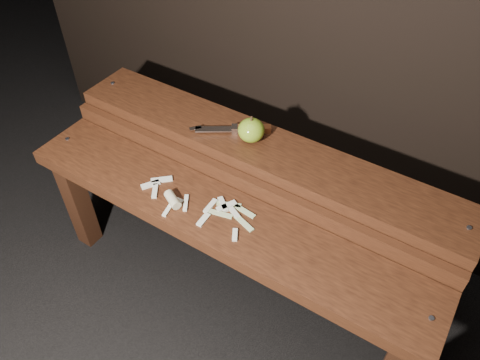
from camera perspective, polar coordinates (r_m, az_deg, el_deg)
The scene contains 6 objects.
ground at distance 1.59m, azimuth -1.20°, elevation -12.94°, with size 60.00×60.00×0.00m, color black.
bench_front_tier at distance 1.27m, azimuth -2.96°, elevation -6.34°, with size 1.20×0.20×0.42m.
bench_rear_tier at distance 1.36m, azimuth 2.41°, elevation 1.56°, with size 1.20×0.21×0.50m.
apple at distance 1.29m, azimuth 1.38°, elevation 6.09°, with size 0.07×0.07×0.08m.
knife at distance 1.34m, azimuth 0.46°, elevation 6.24°, with size 0.21×0.14×0.02m.
apple_scraps at distance 1.25m, azimuth -6.05°, elevation -2.74°, with size 0.35×0.15×0.03m.
Camera 1 is at (0.48, -0.70, 1.34)m, focal length 35.00 mm.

